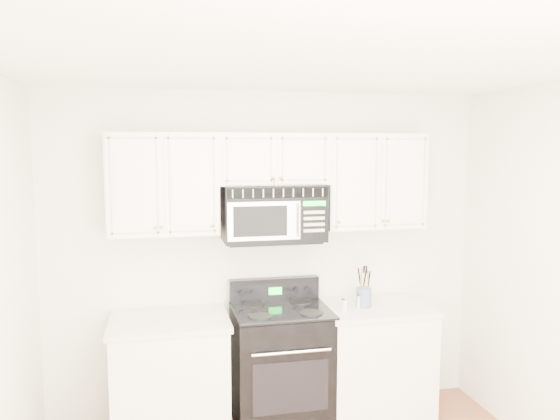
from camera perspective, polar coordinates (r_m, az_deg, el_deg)
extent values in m
cube|color=white|center=(2.69, 6.14, 15.88)|extent=(3.50, 3.50, 0.01)
cube|color=beige|center=(4.43, -1.24, -4.66)|extent=(3.50, 0.01, 2.60)
cube|color=silver|center=(4.31, -11.34, -17.12)|extent=(0.82, 0.63, 0.88)
cube|color=white|center=(4.15, -11.49, -11.29)|extent=(0.86, 0.65, 0.04)
cube|color=silver|center=(4.61, 9.76, -15.48)|extent=(0.82, 0.63, 0.88)
cube|color=white|center=(4.46, 9.88, -9.99)|extent=(0.86, 0.65, 0.04)
cube|color=black|center=(4.80, 9.47, -19.63)|extent=(0.82, 0.55, 0.10)
cube|color=black|center=(4.39, 0.15, -16.24)|extent=(0.73, 0.63, 0.92)
cube|color=black|center=(4.11, 1.15, -18.04)|extent=(0.56, 0.01, 0.38)
cylinder|color=silver|center=(3.99, 1.24, -14.66)|extent=(0.58, 0.02, 0.02)
cube|color=black|center=(4.24, 0.15, -10.43)|extent=(0.73, 0.63, 0.02)
cube|color=black|center=(4.47, -0.61, -8.31)|extent=(0.73, 0.08, 0.19)
cube|color=#07DE1D|center=(4.42, -0.49, -8.46)|extent=(0.11, 0.00, 0.06)
cube|color=silver|center=(4.11, -12.11, 2.68)|extent=(0.80, 0.33, 0.75)
cube|color=silver|center=(4.43, 9.64, 3.00)|extent=(0.80, 0.33, 0.75)
cube|color=silver|center=(4.19, -0.83, 5.36)|extent=(0.84, 0.33, 0.39)
sphere|color=gold|center=(3.95, -12.29, -1.77)|extent=(0.03, 0.03, 0.03)
sphere|color=gold|center=(3.97, -7.09, -1.64)|extent=(0.03, 0.03, 0.03)
sphere|color=gold|center=(4.17, 6.18, -1.24)|extent=(0.03, 0.03, 0.03)
sphere|color=gold|center=(4.29, 10.74, -1.09)|extent=(0.03, 0.03, 0.03)
sphere|color=gold|center=(4.00, -0.72, 3.37)|extent=(0.03, 0.03, 0.03)
sphere|color=gold|center=(4.01, 0.12, 3.38)|extent=(0.03, 0.03, 0.03)
cylinder|color=red|center=(4.01, -0.60, 2.58)|extent=(0.00, 0.00, 0.11)
sphere|color=gold|center=(4.01, -0.59, 1.73)|extent=(0.04, 0.04, 0.04)
cube|color=black|center=(4.19, -0.72, -0.29)|extent=(0.77, 0.39, 0.43)
cube|color=#BEB599|center=(3.99, -0.19, 1.79)|extent=(0.75, 0.01, 0.08)
cube|color=#ACACAC|center=(3.98, -1.65, -1.16)|extent=(0.54, 0.01, 0.28)
cube|color=black|center=(3.97, -2.06, -1.19)|extent=(0.40, 0.01, 0.22)
cube|color=black|center=(4.07, 3.57, -1.01)|extent=(0.21, 0.01, 0.28)
cube|color=#07DE1D|center=(4.05, 3.61, 0.69)|extent=(0.17, 0.00, 0.04)
cylinder|color=silver|center=(4.00, 2.05, -1.13)|extent=(0.02, 0.02, 0.24)
cylinder|color=slate|center=(4.37, 8.75, -9.00)|extent=(0.12, 0.12, 0.15)
cylinder|color=#AA8051|center=(4.37, 9.18, -8.01)|extent=(0.01, 0.01, 0.26)
cylinder|color=black|center=(4.37, 8.42, -7.84)|extent=(0.01, 0.01, 0.28)
cylinder|color=#AA8051|center=(4.32, 8.70, -7.89)|extent=(0.01, 0.01, 0.30)
cylinder|color=black|center=(4.37, 9.17, -8.00)|extent=(0.01, 0.01, 0.26)
cylinder|color=#AA8051|center=(4.37, 8.42, -7.84)|extent=(0.01, 0.01, 0.28)
cylinder|color=black|center=(4.32, 8.71, -7.89)|extent=(0.01, 0.01, 0.30)
cylinder|color=silver|center=(4.24, 6.75, -9.89)|extent=(0.04, 0.04, 0.09)
cylinder|color=silver|center=(4.23, 6.76, -9.20)|extent=(0.04, 0.04, 0.02)
cylinder|color=silver|center=(4.35, 8.33, -9.45)|extent=(0.05, 0.05, 0.09)
cylinder|color=silver|center=(4.34, 8.34, -8.74)|extent=(0.05, 0.05, 0.02)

